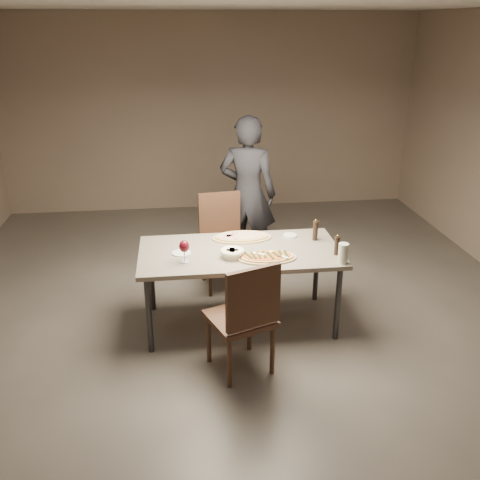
{
  "coord_description": "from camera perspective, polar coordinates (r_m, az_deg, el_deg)",
  "views": [
    {
      "loc": [
        -0.54,
        -4.36,
        2.65
      ],
      "look_at": [
        0.0,
        0.0,
        0.85
      ],
      "focal_mm": 40.0,
      "sensor_mm": 36.0,
      "label": 1
    }
  ],
  "objects": [
    {
      "name": "chair_near",
      "position": [
        4.18,
        0.61,
        -7.82
      ],
      "size": [
        0.6,
        0.6,
        0.99
      ],
      "rotation": [
        0.0,
        0.0,
        0.36
      ],
      "color": "#42291C",
      "rests_on": "ground"
    },
    {
      "name": "chair_far",
      "position": [
        5.66,
        -1.93,
        0.53
      ],
      "size": [
        0.52,
        0.52,
        0.99
      ],
      "rotation": [
        0.0,
        0.0,
        3.27
      ],
      "color": "#42291C",
      "rests_on": "ground"
    },
    {
      "name": "zucchini_pizza",
      "position": [
        4.62,
        2.93,
        -1.82
      ],
      "size": [
        0.51,
        0.29,
        0.05
      ],
      "rotation": [
        0.0,
        0.0,
        -0.04
      ],
      "color": "tan",
      "rests_on": "dining_table"
    },
    {
      "name": "side_plate",
      "position": [
        4.75,
        -6.26,
        -1.39
      ],
      "size": [
        0.17,
        0.17,
        0.01
      ],
      "rotation": [
        0.0,
        0.0,
        0.39
      ],
      "color": "white",
      "rests_on": "dining_table"
    },
    {
      "name": "oil_dish",
      "position": [
        5.12,
        5.35,
        0.49
      ],
      "size": [
        0.13,
        0.13,
        0.02
      ],
      "rotation": [
        0.0,
        0.0,
        0.12
      ],
      "color": "white",
      "rests_on": "dining_table"
    },
    {
      "name": "room",
      "position": [
        4.57,
        0.0,
        6.4
      ],
      "size": [
        7.0,
        7.0,
        7.0
      ],
      "color": "#5A544E",
      "rests_on": "ground"
    },
    {
      "name": "wine_glass",
      "position": [
        4.53,
        -5.97,
        -0.75
      ],
      "size": [
        0.09,
        0.09,
        0.2
      ],
      "rotation": [
        0.0,
        0.0,
        0.36
      ],
      "color": "silver",
      "rests_on": "dining_table"
    },
    {
      "name": "pepper_mill_left",
      "position": [
        5.03,
        8.04,
        1.04
      ],
      "size": [
        0.05,
        0.05,
        0.21
      ],
      "rotation": [
        0.0,
        0.0,
        -0.28
      ],
      "color": "black",
      "rests_on": "dining_table"
    },
    {
      "name": "dining_table",
      "position": [
        4.81,
        0.0,
        -1.73
      ],
      "size": [
        1.8,
        0.9,
        0.75
      ],
      "color": "gray",
      "rests_on": "ground"
    },
    {
      "name": "pepper_mill_right",
      "position": [
        4.74,
        10.3,
        -0.55
      ],
      "size": [
        0.05,
        0.05,
        0.19
      ],
      "rotation": [
        0.0,
        0.0,
        0.12
      ],
      "color": "black",
      "rests_on": "dining_table"
    },
    {
      "name": "diner",
      "position": [
        5.97,
        0.82,
        4.95
      ],
      "size": [
        0.74,
        0.61,
        1.75
      ],
      "primitive_type": "imported",
      "rotation": [
        0.0,
        0.0,
        2.81
      ],
      "color": "black",
      "rests_on": "ground"
    },
    {
      "name": "bread_basket",
      "position": [
        4.63,
        -0.83,
        -1.34
      ],
      "size": [
        0.21,
        0.21,
        0.08
      ],
      "rotation": [
        0.0,
        0.0,
        -0.4
      ],
      "color": "#F7F2C9",
      "rests_on": "dining_table"
    },
    {
      "name": "ham_pizza",
      "position": [
        5.04,
        0.2,
        0.34
      ],
      "size": [
        0.56,
        0.31,
        0.04
      ],
      "rotation": [
        0.0,
        0.0,
        -0.21
      ],
      "color": "tan",
      "rests_on": "dining_table"
    },
    {
      "name": "carafe",
      "position": [
        4.58,
        10.95,
        -1.43
      ],
      "size": [
        0.09,
        0.09,
        0.18
      ],
      "rotation": [
        0.0,
        0.0,
        -0.04
      ],
      "color": "silver",
      "rests_on": "dining_table"
    }
  ]
}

